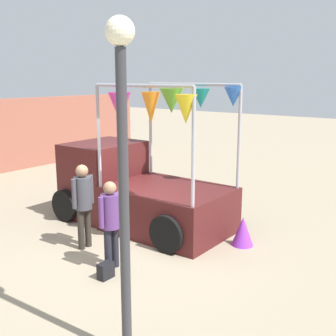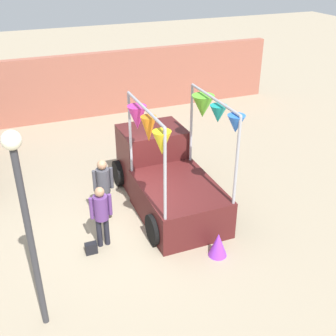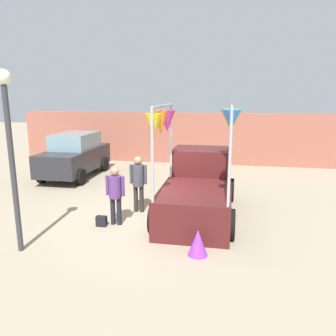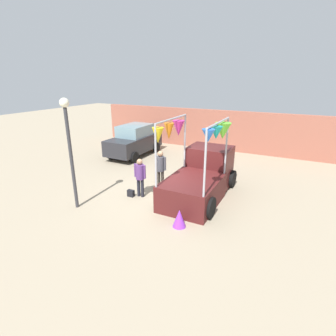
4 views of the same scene
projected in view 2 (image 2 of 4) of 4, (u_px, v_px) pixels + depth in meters
The scene contains 8 objects.
ground_plane at pixel (131, 224), 10.92m from camera, with size 60.00×60.00×0.00m, color gray.
vendor_truck at pixel (165, 172), 11.58m from camera, with size 2.44×4.06×3.23m.
person_customer at pixel (101, 211), 9.74m from camera, with size 0.53×0.34×1.60m.
person_vendor at pixel (103, 184), 10.71m from camera, with size 0.53×0.34×1.70m.
handbag at pixel (91, 248), 9.85m from camera, with size 0.28×0.16×0.28m, color black.
street_lamp at pixel (25, 209), 6.90m from camera, with size 0.32×0.32×3.99m.
brick_boundary_wall at pixel (68, 88), 16.96m from camera, with size 18.00×0.36×2.60m, color #9E5947.
folded_kite_bundle_violet at pixel (218, 245), 9.71m from camera, with size 0.44×0.44×0.60m, color purple.
Camera 2 is at (-2.45, -8.66, 6.43)m, focal length 45.00 mm.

